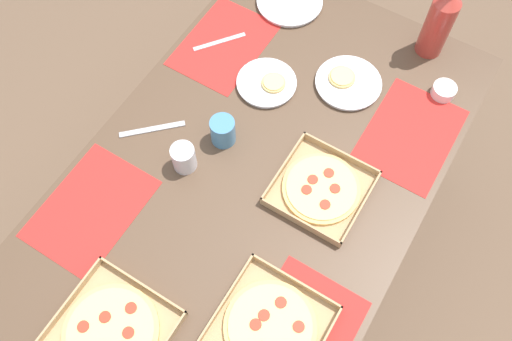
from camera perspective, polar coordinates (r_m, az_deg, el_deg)
The scene contains 18 objects.
ground_plane at distance 2.34m, azimuth 0.00°, elevation -8.30°, with size 6.00×6.00×0.00m, color brown.
dining_table at distance 1.74m, azimuth 0.00°, elevation -1.48°, with size 1.61×1.00×0.75m.
placemat_near_left at distance 1.50m, azimuth 4.46°, elevation -17.03°, with size 0.36×0.26×0.00m, color red.
placemat_near_right at distance 1.78m, azimuth 15.96°, elevation 3.64°, with size 0.36×0.26×0.00m, color red.
placemat_far_left at distance 1.67m, azimuth -17.05°, elevation -3.86°, with size 0.36×0.26×0.00m, color red.
placemat_far_right at distance 1.93m, azimuth -3.40°, elevation 13.17°, with size 0.36×0.26×0.00m, color red.
pizza_box_edge_far at distance 1.62m, azimuth 6.89°, elevation -1.89°, with size 0.27×0.27×0.04m.
pizza_box_center at distance 1.53m, azimuth -15.08°, elevation -16.16°, with size 0.29×0.29×0.04m.
pizza_box_corner_right at distance 1.49m, azimuth 1.51°, elevation -16.17°, with size 0.28×0.28×0.04m.
plate_near_left at distance 1.84m, azimuth 9.65°, elevation 9.14°, with size 0.22×0.22×0.03m.
plate_middle at distance 1.81m, azimuth 1.20°, elevation 9.21°, with size 0.20×0.20×0.03m.
plate_far_left at distance 2.05m, azimuth 3.57°, elevation 17.34°, with size 0.24×0.24×0.02m.
soda_bottle at distance 1.90m, azimuth 18.78°, elevation 14.61°, with size 0.09×0.09×0.32m.
cup_clear_left at distance 1.67m, azimuth -3.52°, elevation 4.19°, with size 0.08×0.08×0.09m, color teal.
cup_clear_right at distance 1.63m, azimuth -7.64°, elevation 1.35°, with size 0.07×0.07×0.09m, color silver.
condiment_bowl at distance 1.88m, azimuth 19.22°, elevation 7.96°, with size 0.08×0.08×0.04m, color white.
knife_by_near_right at distance 1.75m, azimuth -10.90°, elevation 4.31°, with size 0.21×0.02×0.01m, color #B7B7BC.
fork_by_far_right at distance 1.93m, azimuth -3.88°, elevation 13.39°, with size 0.19×0.02×0.01m, color #B7B7BC.
Camera 1 is at (-0.64, -0.39, 2.22)m, focal length 37.87 mm.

